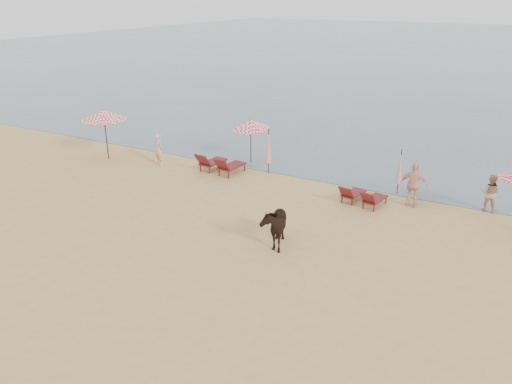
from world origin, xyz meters
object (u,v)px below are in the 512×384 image
at_px(umbrella_open_left_a, 104,115).
at_px(beachgoer_right_b, 414,185).
at_px(beachgoer_left, 159,149).
at_px(umbrella_open_left_b, 251,124).
at_px(umbrella_closed_right, 400,167).
at_px(lounger_cluster_left, 219,163).
at_px(beachgoer_right_a, 490,193).
at_px(lounger_cluster_right, 362,196).
at_px(umbrella_closed_left, 269,146).
at_px(cow, 274,224).

distance_m(umbrella_open_left_a, beachgoer_right_b, 15.81).
relative_size(beachgoer_left, beachgoer_right_b, 0.86).
height_order(umbrella_open_left_b, umbrella_closed_right, umbrella_open_left_b).
distance_m(lounger_cluster_left, umbrella_open_left_b, 2.71).
bearing_deg(beachgoer_left, beachgoer_right_a, -150.99).
bearing_deg(beachgoer_right_b, lounger_cluster_right, 19.36).
distance_m(umbrella_open_left_b, beachgoer_right_a, 11.59).
bearing_deg(beachgoer_right_a, umbrella_open_left_a, 11.46).
relative_size(umbrella_open_left_b, beachgoer_left, 1.43).
distance_m(lounger_cluster_left, lounger_cluster_right, 7.41).
bearing_deg(umbrella_closed_left, beachgoer_right_a, 1.31).
height_order(lounger_cluster_left, umbrella_closed_right, umbrella_closed_right).
relative_size(umbrella_open_left_a, umbrella_open_left_b, 1.12).
height_order(beachgoer_left, beachgoer_right_a, beachgoer_left).
relative_size(umbrella_closed_right, cow, 1.11).
height_order(umbrella_closed_left, beachgoer_right_a, umbrella_closed_left).
bearing_deg(lounger_cluster_left, umbrella_open_left_b, 80.24).
xyz_separation_m(umbrella_closed_left, beachgoer_right_a, (9.92, 0.23, -0.58)).
distance_m(umbrella_open_left_b, umbrella_closed_right, 7.90).
xyz_separation_m(umbrella_open_left_a, umbrella_closed_right, (14.82, 2.35, -1.11)).
bearing_deg(umbrella_open_left_a, umbrella_open_left_b, 29.21).
bearing_deg(cow, lounger_cluster_left, 113.86).
distance_m(lounger_cluster_right, beachgoer_right_b, 2.12).
relative_size(lounger_cluster_left, beachgoer_left, 1.24).
xyz_separation_m(umbrella_open_left_a, umbrella_open_left_b, (7.00, 3.11, -0.34)).
bearing_deg(beachgoer_right_b, cow, 54.65).
height_order(umbrella_open_left_b, beachgoer_right_b, umbrella_open_left_b).
bearing_deg(umbrella_closed_left, umbrella_open_left_b, 146.39).
xyz_separation_m(lounger_cluster_right, umbrella_closed_right, (1.01, 1.91, 0.87)).
relative_size(lounger_cluster_right, umbrella_closed_left, 0.82).
bearing_deg(lounger_cluster_right, beachgoer_right_b, 33.50).
distance_m(umbrella_open_left_a, beachgoer_right_a, 18.70).
distance_m(lounger_cluster_left, beachgoer_left, 3.42).
bearing_deg(umbrella_open_left_b, beachgoer_left, -164.20).
height_order(umbrella_closed_right, cow, umbrella_closed_right).
height_order(lounger_cluster_right, beachgoer_right_b, beachgoer_right_b).
xyz_separation_m(umbrella_closed_left, umbrella_closed_right, (6.26, 0.28, -0.10)).
height_order(lounger_cluster_left, beachgoer_right_a, beachgoer_right_a).
distance_m(umbrella_open_left_a, umbrella_closed_right, 15.05).
relative_size(lounger_cluster_left, umbrella_open_left_b, 0.87).
bearing_deg(umbrella_open_left_a, beachgoer_right_a, 12.32).
bearing_deg(beachgoer_right_a, lounger_cluster_right, 26.03).
distance_m(cow, beachgoer_right_b, 6.75).
bearing_deg(umbrella_closed_right, beachgoer_right_b, -51.64).
distance_m(umbrella_closed_right, beachgoer_right_b, 1.43).
relative_size(umbrella_closed_left, umbrella_closed_right, 1.08).
distance_m(umbrella_closed_right, beachgoer_left, 11.92).
distance_m(umbrella_open_left_a, umbrella_open_left_b, 7.67).
bearing_deg(beachgoer_left, lounger_cluster_right, -158.05).
bearing_deg(umbrella_closed_left, cow, -61.21).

